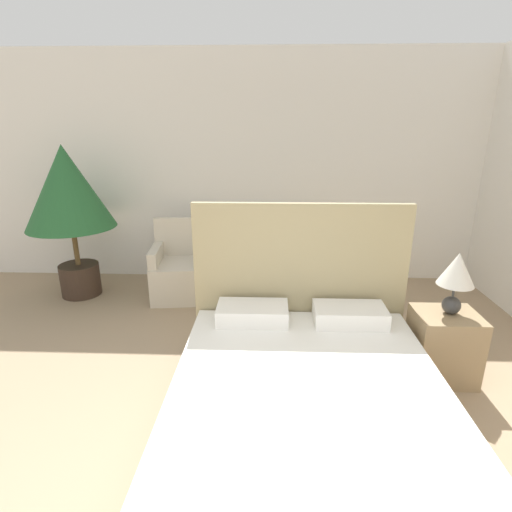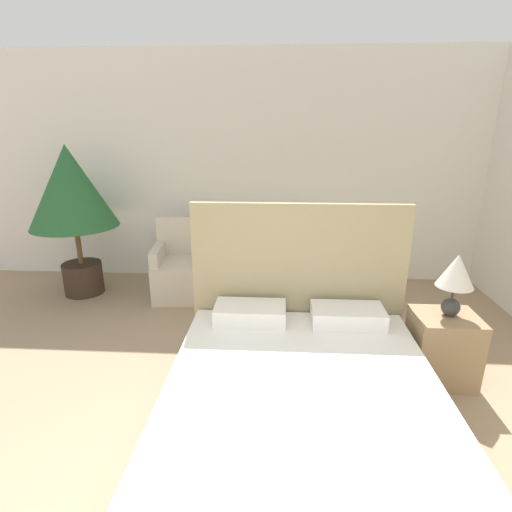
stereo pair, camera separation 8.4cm
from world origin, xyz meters
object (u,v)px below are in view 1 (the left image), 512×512
at_px(armchair_near_window_left, 183,274).
at_px(nightstand, 443,346).
at_px(side_table, 225,279).
at_px(bed, 306,394).
at_px(potted_palm, 68,195).
at_px(armchair_near_window_right, 268,275).
at_px(table_lamp, 457,274).

height_order(armchair_near_window_left, nightstand, armchair_near_window_left).
bearing_deg(nightstand, side_table, 141.98).
relative_size(bed, potted_palm, 1.13).
relative_size(armchair_near_window_left, side_table, 1.94).
xyz_separation_m(armchair_near_window_right, potted_palm, (-2.31, 0.00, 0.95)).
xyz_separation_m(potted_palm, side_table, (1.79, -0.04, -1.00)).
height_order(potted_palm, side_table, potted_palm).
bearing_deg(table_lamp, potted_palm, 157.51).
distance_m(armchair_near_window_right, side_table, 0.52).
xyz_separation_m(bed, armchair_near_window_left, (-1.31, 2.21, 0.01)).
height_order(armchair_near_window_left, armchair_near_window_right, same).
xyz_separation_m(bed, potted_palm, (-2.59, 2.22, 0.96)).
bearing_deg(armchair_near_window_right, nightstand, -50.92).
bearing_deg(table_lamp, bed, -151.10).
bearing_deg(nightstand, bed, -151.15).
distance_m(armchair_near_window_left, armchair_near_window_right, 1.03).
distance_m(potted_palm, side_table, 2.05).
relative_size(potted_palm, table_lamp, 3.57).
bearing_deg(side_table, nightstand, -38.02).
bearing_deg(table_lamp, armchair_near_window_left, 148.01).
height_order(armchair_near_window_right, side_table, armchair_near_window_right).
bearing_deg(nightstand, potted_palm, 157.27).
relative_size(nightstand, side_table, 1.22).
height_order(potted_palm, table_lamp, potted_palm).
distance_m(potted_palm, nightstand, 4.18).
bearing_deg(potted_palm, bed, -40.55).
relative_size(nightstand, table_lamp, 1.14).
relative_size(table_lamp, side_table, 1.07).
distance_m(bed, side_table, 2.32).
height_order(table_lamp, side_table, table_lamp).
bearing_deg(table_lamp, armchair_near_window_right, 133.22).
relative_size(armchair_near_window_left, armchair_near_window_right, 1.00).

